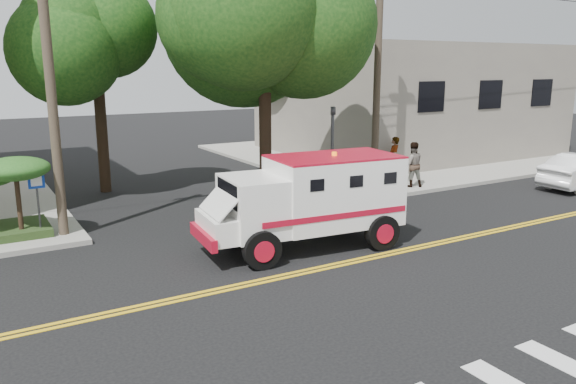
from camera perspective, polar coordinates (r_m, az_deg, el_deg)
ground at (r=14.63m, az=4.75°, el=-7.46°), size 100.00×100.00×0.00m
sidewalk_ne at (r=33.10m, az=10.39°, el=3.86°), size 17.00×17.00×0.15m
building_right at (r=34.15m, az=11.98°, el=9.25°), size 14.00×12.00×6.00m
utility_pole_left at (r=17.35m, az=-22.98°, el=9.95°), size 0.28×0.28×9.00m
utility_pole_right at (r=22.51m, az=9.04°, el=11.18°), size 0.28×0.28×9.00m
tree_main at (r=20.14m, az=-0.87°, el=18.86°), size 6.08×5.70×9.85m
tree_left at (r=23.58m, az=-18.06°, el=13.78°), size 4.48×4.20×7.70m
tree_right at (r=31.80m, az=1.48°, el=14.59°), size 4.80×4.50×8.20m
traffic_signal at (r=20.70m, az=4.52°, el=4.86°), size 0.15×0.18×3.60m
accessibility_sign at (r=17.82m, az=-24.10°, el=-0.30°), size 0.45×0.10×2.02m
armored_truck at (r=15.60m, az=2.30°, el=-0.50°), size 5.86×2.75×2.59m
pedestrian_a at (r=25.28m, az=10.69°, el=3.46°), size 0.79×0.66×1.85m
pedestrian_b at (r=23.65m, az=12.52°, el=2.75°), size 1.11×1.02×1.85m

